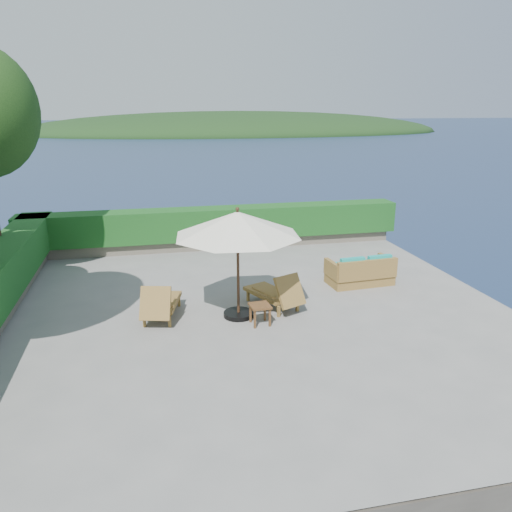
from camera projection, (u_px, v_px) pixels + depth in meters
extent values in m
plane|color=gray|center=(251.00, 312.00, 11.46)|extent=(12.00, 12.00, 0.00)
cube|color=#585045|center=(251.00, 372.00, 11.90)|extent=(12.00, 12.00, 3.00)
plane|color=#152442|center=(251.00, 424.00, 12.32)|extent=(600.00, 600.00, 0.00)
ellipsoid|color=#133216|center=(237.00, 133.00, 148.41)|extent=(126.00, 57.60, 12.60)
cube|color=slate|center=(216.00, 243.00, 16.64)|extent=(12.00, 0.60, 0.36)
cube|color=#154A17|center=(216.00, 223.00, 16.45)|extent=(12.40, 0.90, 1.00)
cylinder|color=black|center=(239.00, 314.00, 11.23)|extent=(0.84, 0.84, 0.11)
cylinder|color=#362113|center=(238.00, 265.00, 10.89)|extent=(0.08, 0.08, 2.41)
cone|color=silver|center=(238.00, 224.00, 10.62)|extent=(3.48, 3.48, 0.53)
sphere|color=#362113|center=(237.00, 209.00, 10.53)|extent=(0.11, 0.11, 0.09)
cube|color=olive|center=(144.00, 321.00, 10.67)|extent=(0.07, 0.07, 0.25)
cube|color=olive|center=(170.00, 322.00, 10.66)|extent=(0.07, 0.07, 0.25)
cube|color=olive|center=(156.00, 301.00, 11.79)|extent=(0.07, 0.07, 0.25)
cube|color=olive|center=(179.00, 301.00, 11.77)|extent=(0.07, 0.07, 0.25)
cube|color=olive|center=(163.00, 302.00, 11.27)|extent=(0.92, 1.38, 0.09)
cube|color=olive|center=(155.00, 303.00, 10.49)|extent=(0.72, 0.55, 0.68)
cube|color=olive|center=(146.00, 299.00, 11.05)|extent=(0.25, 0.82, 0.05)
cube|color=olive|center=(176.00, 300.00, 11.03)|extent=(0.25, 0.82, 0.05)
cube|color=olive|center=(279.00, 312.00, 11.18)|extent=(0.08, 0.08, 0.26)
cube|color=olive|center=(297.00, 306.00, 11.49)|extent=(0.08, 0.08, 0.26)
cube|color=olive|center=(248.00, 296.00, 12.09)|extent=(0.08, 0.08, 0.26)
cube|color=olive|center=(266.00, 291.00, 12.41)|extent=(0.08, 0.08, 0.26)
cube|color=olive|center=(270.00, 293.00, 11.82)|extent=(1.12, 1.44, 0.09)
cube|color=olive|center=(290.00, 291.00, 11.17)|extent=(0.77, 0.65, 0.69)
cube|color=olive|center=(263.00, 293.00, 11.43)|extent=(0.39, 0.79, 0.05)
cube|color=olive|center=(286.00, 287.00, 11.81)|extent=(0.39, 0.79, 0.05)
cube|color=brown|center=(255.00, 320.00, 10.57)|extent=(0.05, 0.05, 0.41)
cube|color=brown|center=(270.00, 318.00, 10.67)|extent=(0.05, 0.05, 0.41)
cube|color=brown|center=(250.00, 314.00, 10.88)|extent=(0.05, 0.05, 0.41)
cube|color=brown|center=(265.00, 312.00, 10.97)|extent=(0.05, 0.05, 0.41)
cube|color=brown|center=(260.00, 306.00, 10.71)|extent=(0.46, 0.46, 0.05)
cube|color=olive|center=(359.00, 277.00, 13.26)|extent=(1.74, 0.96, 0.37)
cube|color=olive|center=(367.00, 270.00, 12.81)|extent=(1.68, 0.26, 0.51)
cube|color=olive|center=(332.00, 270.00, 12.96)|extent=(0.17, 0.85, 0.42)
cube|color=olive|center=(387.00, 264.00, 13.40)|extent=(0.17, 0.85, 0.42)
cube|color=teal|center=(346.00, 268.00, 13.12)|extent=(0.78, 0.72, 0.17)
cube|color=teal|center=(372.00, 266.00, 13.34)|extent=(0.78, 0.72, 0.17)
cube|color=teal|center=(352.00, 264.00, 12.74)|extent=(0.66, 0.18, 0.34)
cube|color=teal|center=(380.00, 262.00, 12.96)|extent=(0.66, 0.18, 0.34)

